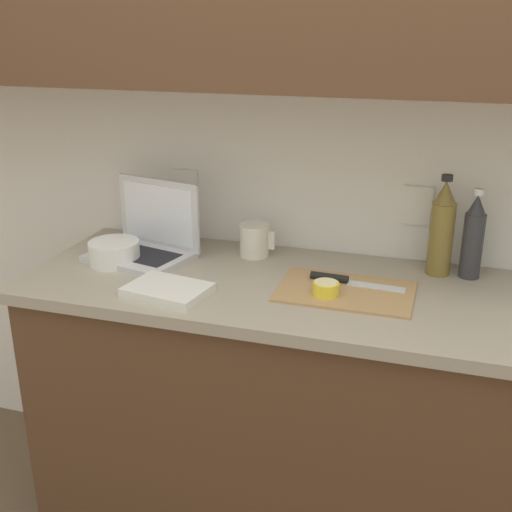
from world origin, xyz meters
name	(u,v)px	position (x,y,z in m)	size (l,w,h in m)	color
wall_back	(381,38)	(0.00, 0.23, 1.56)	(5.20, 0.38, 2.60)	white
counter_unit	(353,423)	(0.02, 0.00, 0.46)	(1.93, 0.61, 0.89)	brown
laptop	(147,239)	(-0.68, 0.09, 0.95)	(0.35, 0.29, 0.24)	silver
cutting_board	(346,291)	(-0.02, -0.01, 0.89)	(0.37, 0.25, 0.01)	tan
knife	(341,279)	(-0.05, 0.04, 0.91)	(0.27, 0.04, 0.02)	silver
lemon_half_cut	(326,288)	(-0.07, -0.06, 0.92)	(0.07, 0.07, 0.04)	yellow
bottle_green_soda	(473,237)	(0.30, 0.21, 1.01)	(0.06, 0.06, 0.27)	#333338
bottle_oil_tall	(442,229)	(0.22, 0.21, 1.03)	(0.07, 0.07, 0.30)	olive
measuring_cup	(255,240)	(-0.36, 0.20, 0.94)	(0.12, 0.10, 0.10)	silver
bowl_white	(115,252)	(-0.75, 0.00, 0.92)	(0.16, 0.16, 0.07)	white
dish_towel	(168,290)	(-0.49, -0.17, 0.90)	(0.22, 0.16, 0.02)	silver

